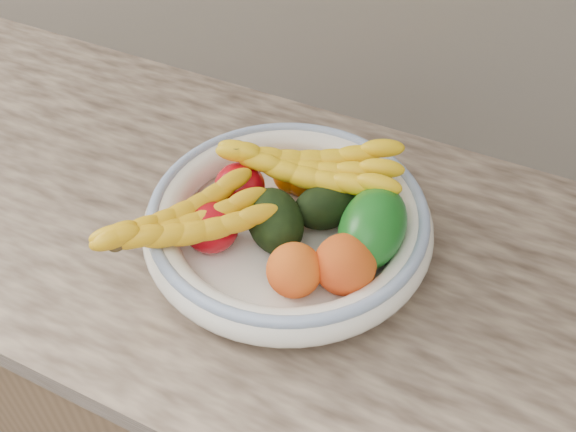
# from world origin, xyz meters

# --- Properties ---
(kitchen_counter) EXTENTS (2.44, 0.66, 1.40)m
(kitchen_counter) POSITION_xyz_m (0.00, 1.69, 0.46)
(kitchen_counter) COLOR brown
(kitchen_counter) RESTS_ON ground
(fruit_bowl) EXTENTS (0.39, 0.39, 0.08)m
(fruit_bowl) POSITION_xyz_m (0.00, 1.66, 0.95)
(fruit_bowl) COLOR white
(fruit_bowl) RESTS_ON kitchen_counter
(clementine_back_left) EXTENTS (0.07, 0.07, 0.05)m
(clementine_back_left) POSITION_xyz_m (-0.03, 1.74, 0.95)
(clementine_back_left) COLOR orange
(clementine_back_left) RESTS_ON fruit_bowl
(clementine_back_right) EXTENTS (0.05, 0.05, 0.04)m
(clementine_back_right) POSITION_xyz_m (0.04, 1.75, 0.95)
(clementine_back_right) COLOR orange
(clementine_back_right) RESTS_ON fruit_bowl
(clementine_back_mid) EXTENTS (0.06, 0.06, 0.05)m
(clementine_back_mid) POSITION_xyz_m (-0.01, 1.74, 0.95)
(clementine_back_mid) COLOR #E16504
(clementine_back_mid) RESTS_ON fruit_bowl
(tomato_left) EXTENTS (0.09, 0.09, 0.06)m
(tomato_left) POSITION_xyz_m (-0.09, 1.68, 0.96)
(tomato_left) COLOR #AF0813
(tomato_left) RESTS_ON fruit_bowl
(tomato_near_left) EXTENTS (0.10, 0.10, 0.07)m
(tomato_near_left) POSITION_xyz_m (-0.08, 1.60, 0.96)
(tomato_near_left) COLOR #A30711
(tomato_near_left) RESTS_ON fruit_bowl
(avocado_center) EXTENTS (0.13, 0.13, 0.07)m
(avocado_center) POSITION_xyz_m (-0.01, 1.64, 0.96)
(avocado_center) COLOR black
(avocado_center) RESTS_ON fruit_bowl
(avocado_right) EXTENTS (0.11, 0.11, 0.06)m
(avocado_right) POSITION_xyz_m (0.04, 1.70, 0.96)
(avocado_right) COLOR black
(avocado_right) RESTS_ON fruit_bowl
(green_mango) EXTENTS (0.12, 0.14, 0.11)m
(green_mango) POSITION_xyz_m (0.11, 1.67, 0.98)
(green_mango) COLOR #105816
(green_mango) RESTS_ON fruit_bowl
(peach_front) EXTENTS (0.08, 0.08, 0.07)m
(peach_front) POSITION_xyz_m (0.05, 1.57, 0.97)
(peach_front) COLOR orange
(peach_front) RESTS_ON fruit_bowl
(peach_right) EXTENTS (0.09, 0.09, 0.08)m
(peach_right) POSITION_xyz_m (0.10, 1.61, 0.97)
(peach_right) COLOR orange
(peach_right) RESTS_ON fruit_bowl
(banana_bunch_back) EXTENTS (0.29, 0.18, 0.08)m
(banana_bunch_back) POSITION_xyz_m (-0.00, 1.72, 0.99)
(banana_bunch_back) COLOR yellow
(banana_bunch_back) RESTS_ON fruit_bowl
(banana_bunch_front) EXTENTS (0.23, 0.26, 0.07)m
(banana_bunch_front) POSITION_xyz_m (-0.10, 1.57, 0.98)
(banana_bunch_front) COLOR #ECB013
(banana_bunch_front) RESTS_ON fruit_bowl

